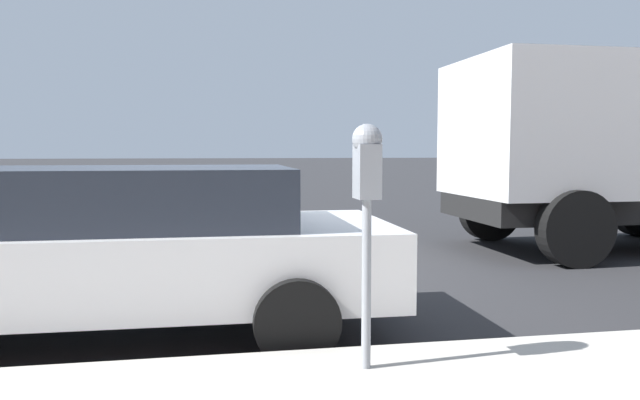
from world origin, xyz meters
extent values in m
plane|color=#2B2B2D|center=(0.00, 0.00, 0.00)|extent=(220.00, 220.00, 0.00)
cylinder|color=gray|center=(-2.63, -0.91, 0.72)|extent=(0.06, 0.06, 1.09)
cube|color=gray|center=(-2.63, -0.91, 1.43)|extent=(0.20, 0.14, 0.34)
sphere|color=gray|center=(-2.63, -0.91, 1.64)|extent=(0.19, 0.19, 0.19)
cube|color=gold|center=(-2.53, -0.91, 1.39)|extent=(0.01, 0.11, 0.12)
cube|color=black|center=(-2.53, -0.91, 1.51)|extent=(0.01, 0.10, 0.08)
cube|color=silver|center=(-1.00, 0.91, 0.63)|extent=(2.00, 4.84, 0.62)
cube|color=#232833|center=(-1.00, 0.72, 1.18)|extent=(1.73, 2.72, 0.48)
cylinder|color=black|center=(-1.98, -0.56, 0.32)|extent=(0.23, 0.64, 0.64)
cylinder|color=black|center=(-0.07, -0.59, 0.32)|extent=(0.23, 0.64, 0.64)
cube|color=silver|center=(2.36, -4.78, 1.90)|extent=(2.56, 1.96, 2.06)
cylinder|color=black|center=(1.08, -4.78, 0.52)|extent=(0.30, 1.04, 1.04)
cylinder|color=black|center=(3.64, -4.78, 0.52)|extent=(0.30, 1.04, 1.04)
cylinder|color=black|center=(3.64, -7.71, 0.52)|extent=(0.30, 1.04, 1.04)
camera|label=1|loc=(-6.41, 0.09, 1.57)|focal=35.00mm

